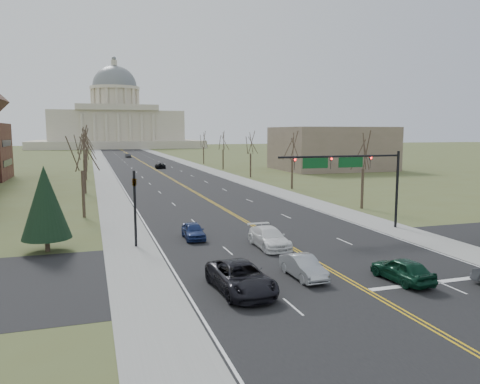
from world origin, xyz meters
TOP-DOWN VIEW (x-y plane):
  - ground at (0.00, 0.00)m, footprint 600.00×600.00m
  - road at (0.00, 110.00)m, footprint 20.00×380.00m
  - cross_road at (0.00, 6.00)m, footprint 120.00×14.00m
  - sidewalk_left at (-12.00, 110.00)m, footprint 4.00×380.00m
  - sidewalk_right at (12.00, 110.00)m, footprint 4.00×380.00m
  - center_line at (0.00, 110.00)m, footprint 0.42×380.00m
  - edge_line_left at (-9.80, 110.00)m, footprint 0.15×380.00m
  - edge_line_right at (9.80, 110.00)m, footprint 0.15×380.00m
  - stop_bar at (5.00, -1.00)m, footprint 9.50×0.50m
  - capitol at (0.00, 249.91)m, footprint 90.00×60.00m
  - signal_mast at (7.45, 13.50)m, footprint 12.12×0.44m
  - signal_left at (-11.50, 13.50)m, footprint 0.32×0.36m
  - tree_r_0 at (15.50, 24.00)m, footprint 3.74×3.74m
  - tree_l_0 at (-15.50, 28.00)m, footprint 3.96×3.96m
  - tree_r_1 at (15.50, 44.00)m, footprint 3.74×3.74m
  - tree_l_1 at (-15.50, 48.00)m, footprint 3.96×3.96m
  - tree_r_2 at (15.50, 64.00)m, footprint 3.74×3.74m
  - tree_l_2 at (-15.50, 68.00)m, footprint 3.96×3.96m
  - tree_r_3 at (15.50, 84.00)m, footprint 3.74×3.74m
  - tree_l_3 at (-15.50, 88.00)m, footprint 3.96×3.96m
  - tree_r_4 at (15.50, 104.00)m, footprint 3.74×3.74m
  - tree_l_4 at (-15.50, 108.00)m, footprint 3.96×3.96m
  - conifer_l at (-18.00, 14.00)m, footprint 3.64×3.64m
  - bldg_right_mass at (40.00, 76.00)m, footprint 25.00×20.00m
  - car_nb_inner_lead at (2.93, -0.27)m, footprint 2.10×4.48m
  - car_sb_inner_lead at (-2.40, 2.25)m, footprint 1.59×4.23m
  - car_sb_outer_lead at (-6.86, 1.02)m, footprint 3.03×6.05m
  - car_sb_inner_second at (-1.64, 9.98)m, footprint 2.18×5.33m
  - car_sb_outer_second at (-6.65, 14.69)m, footprint 1.75×4.08m
  - car_far_nb at (1.64, 91.73)m, footprint 2.62×5.16m
  - car_far_sb at (-2.13, 142.20)m, footprint 2.04×4.42m

SIDE VIEW (x-z plane):
  - ground at x=0.00m, z-range 0.00..0.00m
  - road at x=0.00m, z-range 0.00..0.01m
  - cross_road at x=0.00m, z-range 0.00..0.01m
  - sidewalk_left at x=-12.00m, z-range 0.00..0.03m
  - sidewalk_right at x=12.00m, z-range 0.00..0.03m
  - center_line at x=0.00m, z-range 0.01..0.02m
  - edge_line_left at x=-9.80m, z-range 0.01..0.02m
  - edge_line_right at x=9.80m, z-range 0.01..0.02m
  - stop_bar at x=5.00m, z-range 0.01..0.02m
  - car_sb_outer_second at x=-6.65m, z-range 0.01..1.38m
  - car_sb_inner_lead at x=-2.40m, z-range 0.01..1.39m
  - car_far_nb at x=1.64m, z-range 0.01..1.41m
  - car_far_sb at x=-2.13m, z-range 0.01..1.48m
  - car_nb_inner_lead at x=2.93m, z-range 0.01..1.49m
  - car_sb_inner_second at x=-1.64m, z-range 0.01..1.56m
  - car_sb_outer_lead at x=-6.86m, z-range 0.01..1.66m
  - signal_left at x=-11.50m, z-range 0.71..6.71m
  - conifer_l at x=-18.00m, z-range 0.49..6.99m
  - bldg_right_mass at x=40.00m, z-range 0.00..10.00m
  - signal_mast at x=7.45m, z-range 2.16..9.36m
  - tree_r_0 at x=15.50m, z-range 2.30..10.80m
  - tree_r_1 at x=15.50m, z-range 2.30..10.80m
  - tree_r_2 at x=15.50m, z-range 2.30..10.80m
  - tree_r_3 at x=15.50m, z-range 2.30..10.80m
  - tree_r_4 at x=15.50m, z-range 2.30..10.80m
  - tree_l_0 at x=-15.50m, z-range 2.44..11.44m
  - tree_l_1 at x=-15.50m, z-range 2.44..11.44m
  - tree_l_2 at x=-15.50m, z-range 2.44..11.44m
  - tree_l_3 at x=-15.50m, z-range 2.44..11.44m
  - tree_l_4 at x=-15.50m, z-range 2.44..11.44m
  - capitol at x=0.00m, z-range -10.80..39.20m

